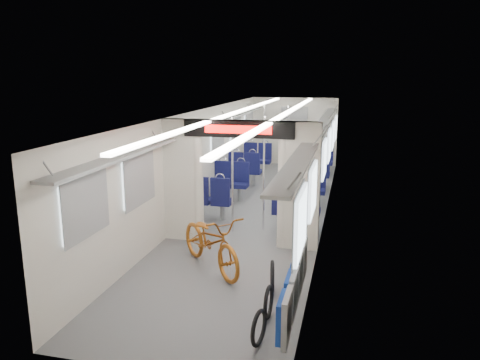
{
  "coord_description": "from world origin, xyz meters",
  "views": [
    {
      "loc": [
        1.95,
        -10.05,
        3.11
      ],
      "look_at": [
        -0.1,
        -1.55,
        1.11
      ],
      "focal_mm": 35.0,
      "sensor_mm": 36.0,
      "label": 1
    }
  ],
  "objects": [
    {
      "name": "seat_bay_far_right",
      "position": [
        0.93,
        3.51,
        0.57
      ],
      "size": [
        0.95,
        2.25,
        1.15
      ],
      "color": "#0D0F3B",
      "rests_on": "ground"
    },
    {
      "name": "flip_bench",
      "position": [
        1.35,
        -4.73,
        0.58
      ],
      "size": [
        0.12,
        2.13,
        0.54
      ],
      "color": "gray",
      "rests_on": "carriage"
    },
    {
      "name": "bike_hoop_c",
      "position": [
        0.93,
        -3.84,
        0.21
      ],
      "size": [
        0.14,
        0.48,
        0.48
      ],
      "primitive_type": "torus",
      "rotation": [
        1.57,
        0.0,
        1.77
      ],
      "color": "black",
      "rests_on": "ground"
    },
    {
      "name": "seat_bay_near_right",
      "position": [
        0.93,
        -0.12,
        0.56
      ],
      "size": [
        0.94,
        2.21,
        1.14
      ],
      "color": "#0D0F3B",
      "rests_on": "ground"
    },
    {
      "name": "stanchion_near_right",
      "position": [
        0.28,
        -1.12,
        1.15
      ],
      "size": [
        0.04,
        0.04,
        2.3
      ],
      "primitive_type": "cylinder",
      "color": "silver",
      "rests_on": "ground"
    },
    {
      "name": "seat_bay_near_left",
      "position": [
        -0.93,
        0.09,
        0.53
      ],
      "size": [
        0.89,
        1.97,
        1.07
      ],
      "color": "#0D0F3B",
      "rests_on": "ground"
    },
    {
      "name": "carriage",
      "position": [
        0.0,
        -0.27,
        1.5
      ],
      "size": [
        12.0,
        12.02,
        2.31
      ],
      "color": "#515456",
      "rests_on": "ground"
    },
    {
      "name": "bicycle",
      "position": [
        -0.17,
        -3.26,
        0.48
      ],
      "size": [
        1.72,
        1.74,
        0.95
      ],
      "primitive_type": "imported",
      "rotation": [
        0.0,
        0.0,
        0.78
      ],
      "color": "#9F5517",
      "rests_on": "ground"
    },
    {
      "name": "bike_hoop_b",
      "position": [
        1.01,
        -4.59,
        0.2
      ],
      "size": [
        0.07,
        0.45,
        0.45
      ],
      "primitive_type": "torus",
      "rotation": [
        1.57,
        0.0,
        1.53
      ],
      "color": "black",
      "rests_on": "ground"
    },
    {
      "name": "stanchion_far_right",
      "position": [
        0.33,
        1.87,
        1.15
      ],
      "size": [
        0.04,
        0.04,
        2.3
      ],
      "primitive_type": "cylinder",
      "color": "silver",
      "rests_on": "ground"
    },
    {
      "name": "seat_bay_far_left",
      "position": [
        -0.93,
        3.34,
        0.53
      ],
      "size": [
        0.89,
        1.98,
        1.07
      ],
      "color": "#0D0F3B",
      "rests_on": "ground"
    },
    {
      "name": "stanchion_near_left",
      "position": [
        -0.29,
        -1.4,
        1.15
      ],
      "size": [
        0.04,
        0.04,
        2.3
      ],
      "primitive_type": "cylinder",
      "color": "silver",
      "rests_on": "ground"
    },
    {
      "name": "stanchion_far_left",
      "position": [
        -0.27,
        1.84,
        1.15
      ],
      "size": [
        0.04,
        0.04,
        2.3
      ],
      "primitive_type": "cylinder",
      "color": "silver",
      "rests_on": "ground"
    },
    {
      "name": "bike_hoop_a",
      "position": [
        1.01,
        -5.23,
        0.2
      ],
      "size": [
        0.12,
        0.45,
        0.45
      ],
      "primitive_type": "torus",
      "rotation": [
        1.57,
        0.0,
        1.4
      ],
      "color": "black",
      "rests_on": "ground"
    }
  ]
}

